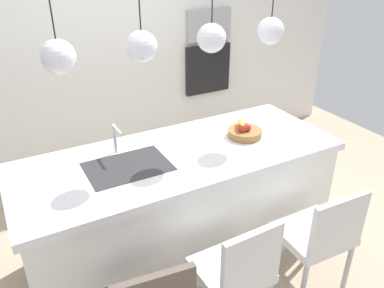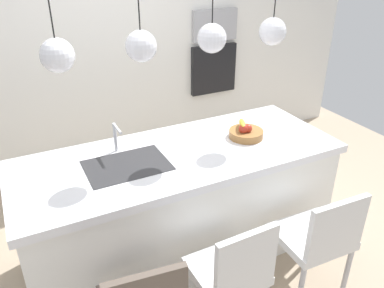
{
  "view_description": "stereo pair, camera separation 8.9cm",
  "coord_description": "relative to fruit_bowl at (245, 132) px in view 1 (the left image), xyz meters",
  "views": [
    {
      "loc": [
        -1.11,
        -2.21,
        2.25
      ],
      "look_at": [
        0.1,
        0.0,
        0.95
      ],
      "focal_mm": 36.34,
      "sensor_mm": 36.0,
      "label": 1
    },
    {
      "loc": [
        -1.03,
        -2.25,
        2.25
      ],
      "look_at": [
        0.1,
        0.0,
        0.95
      ],
      "focal_mm": 36.34,
      "sensor_mm": 36.0,
      "label": 2
    }
  ],
  "objects": [
    {
      "name": "floor",
      "position": [
        -0.57,
        0.0,
        -0.95
      ],
      "size": [
        6.6,
        6.6,
        0.0
      ],
      "primitive_type": "plane",
      "color": "tan",
      "rests_on": "ground"
    },
    {
      "name": "back_wall",
      "position": [
        -0.57,
        1.65,
        0.35
      ],
      "size": [
        6.0,
        0.1,
        2.6
      ],
      "primitive_type": "cube",
      "color": "silver",
      "rests_on": "ground"
    },
    {
      "name": "kitchen_island",
      "position": [
        -0.57,
        0.0,
        -0.49
      ],
      "size": [
        2.38,
        0.92,
        0.9
      ],
      "color": "white",
      "rests_on": "ground"
    },
    {
      "name": "sink_basin",
      "position": [
        -0.97,
        0.0,
        -0.05
      ],
      "size": [
        0.56,
        0.4,
        0.02
      ],
      "primitive_type": "cube",
      "color": "#2D2D30",
      "rests_on": "kitchen_island"
    },
    {
      "name": "faucet",
      "position": [
        -0.97,
        0.22,
        0.1
      ],
      "size": [
        0.02,
        0.17,
        0.22
      ],
      "color": "silver",
      "rests_on": "kitchen_island"
    },
    {
      "name": "fruit_bowl",
      "position": [
        0.0,
        0.0,
        0.0
      ],
      "size": [
        0.27,
        0.27,
        0.14
      ],
      "color": "#9E6B38",
      "rests_on": "kitchen_island"
    },
    {
      "name": "microwave",
      "position": [
        0.6,
        1.58,
        0.51
      ],
      "size": [
        0.54,
        0.08,
        0.34
      ],
      "primitive_type": "cube",
      "color": "#9E9EA3",
      "rests_on": "back_wall"
    },
    {
      "name": "oven",
      "position": [
        0.6,
        1.58,
        0.01
      ],
      "size": [
        0.56,
        0.08,
        0.56
      ],
      "primitive_type": "cube",
      "color": "black",
      "rests_on": "back_wall"
    },
    {
      "name": "chair_middle",
      "position": [
        -0.61,
        -0.82,
        -0.44
      ],
      "size": [
        0.43,
        0.42,
        0.89
      ],
      "color": "silver",
      "rests_on": "ground"
    },
    {
      "name": "chair_far",
      "position": [
        0.06,
        -0.82,
        -0.43
      ],
      "size": [
        0.48,
        0.45,
        0.88
      ],
      "color": "silver",
      "rests_on": "ground"
    },
    {
      "name": "pendant_light_left",
      "position": [
        -1.31,
        0.0,
        0.76
      ],
      "size": [
        0.19,
        0.19,
        0.79
      ],
      "color": "silver"
    },
    {
      "name": "pendant_light_center_left",
      "position": [
        -0.82,
        0.0,
        0.76
      ],
      "size": [
        0.19,
        0.19,
        0.79
      ],
      "color": "silver"
    },
    {
      "name": "pendant_light_center_right",
      "position": [
        -0.32,
        0.0,
        0.76
      ],
      "size": [
        0.19,
        0.19,
        0.79
      ],
      "color": "silver"
    },
    {
      "name": "pendant_light_right",
      "position": [
        0.17,
        0.0,
        0.76
      ],
      "size": [
        0.19,
        0.19,
        0.79
      ],
      "color": "silver"
    }
  ]
}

